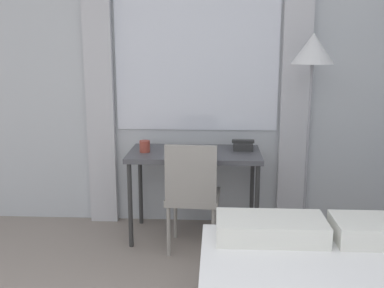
# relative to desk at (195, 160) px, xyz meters

# --- Properties ---
(wall_back_with_window) EXTENTS (4.94, 0.13, 2.70)m
(wall_back_with_window) POSITION_rel_desk_xyz_m (-0.18, 0.36, 0.69)
(wall_back_with_window) COLOR silver
(wall_back_with_window) RESTS_ON ground_plane
(desk) EXTENTS (1.07, 0.57, 0.73)m
(desk) POSITION_rel_desk_xyz_m (0.00, 0.00, 0.00)
(desk) COLOR #4C4C51
(desk) RESTS_ON ground_plane
(desk_chair) EXTENTS (0.42, 0.42, 0.87)m
(desk_chair) POSITION_rel_desk_xyz_m (-0.00, -0.30, -0.17)
(desk_chair) COLOR gray
(desk_chair) RESTS_ON ground_plane
(standing_lamp) EXTENTS (0.32, 0.32, 1.67)m
(standing_lamp) POSITION_rel_desk_xyz_m (0.90, -0.06, 0.72)
(standing_lamp) COLOR #4C4C51
(standing_lamp) RESTS_ON ground_plane
(telephone) EXTENTS (0.18, 0.15, 0.08)m
(telephone) POSITION_rel_desk_xyz_m (0.40, 0.09, 0.10)
(telephone) COLOR #2D2D2D
(telephone) RESTS_ON desk
(book) EXTENTS (0.31, 0.26, 0.02)m
(book) POSITION_rel_desk_xyz_m (-0.04, -0.04, 0.08)
(book) COLOR #4C4238
(book) RESTS_ON desk
(mug) EXTENTS (0.08, 0.08, 0.09)m
(mug) POSITION_rel_desk_xyz_m (-0.40, -0.04, 0.11)
(mug) COLOR #993F33
(mug) RESTS_ON desk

